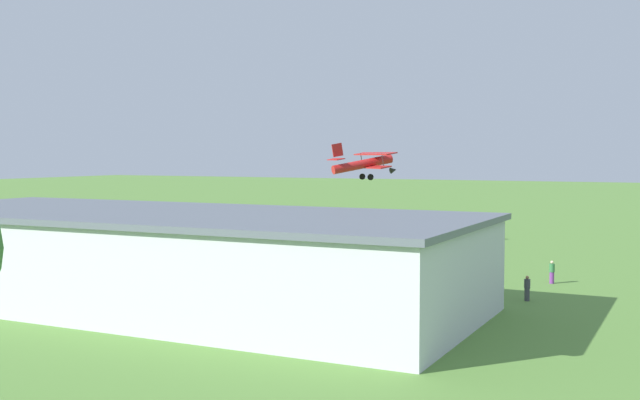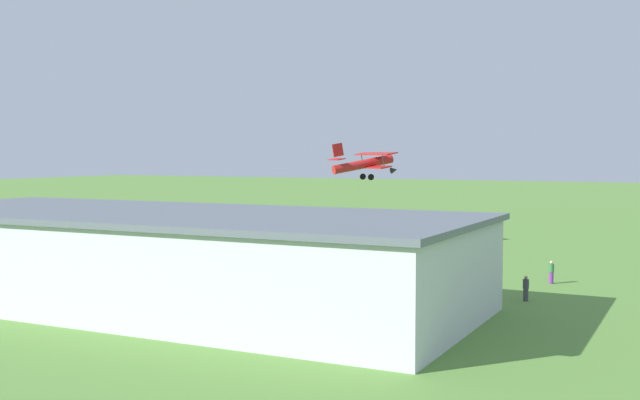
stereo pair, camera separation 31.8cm
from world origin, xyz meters
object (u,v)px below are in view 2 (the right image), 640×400
object	(u,v)px
biplane	(366,163)
person_at_fence_line	(81,251)
person_near_hangar_door	(43,253)
hangar	(162,257)
car_blue	(58,248)
person_crossing_taxiway	(526,289)
person_walking_on_apron	(422,264)
person_watching_takeoff	(551,272)

from	to	relation	value
biplane	person_at_fence_line	size ratio (longest dim) A/B	4.54
person_at_fence_line	person_near_hangar_door	bearing A→B (deg)	64.25
hangar	car_blue	distance (m)	25.42
person_at_fence_line	hangar	bearing A→B (deg)	145.71
person_crossing_taxiway	biplane	bearing A→B (deg)	-49.56
biplane	person_crossing_taxiway	size ratio (longest dim) A/B	4.71
biplane	person_near_hangar_door	world-z (taller)	biplane
biplane	person_walking_on_apron	size ratio (longest dim) A/B	4.86
car_blue	hangar	bearing A→B (deg)	148.82
person_crossing_taxiway	person_watching_takeoff	bearing A→B (deg)	-92.14
biplane	person_walking_on_apron	distance (m)	22.60
person_crossing_taxiway	person_at_fence_line	world-z (taller)	person_at_fence_line
car_blue	person_crossing_taxiway	size ratio (longest dim) A/B	2.58
person_walking_on_apron	biplane	bearing A→B (deg)	-55.30
person_walking_on_apron	person_at_fence_line	world-z (taller)	person_at_fence_line
car_blue	person_walking_on_apron	xyz separation A→B (m)	(-32.08, -5.25, -0.07)
hangar	person_near_hangar_door	distance (m)	22.23
biplane	person_near_hangar_door	distance (m)	32.72
person_crossing_taxiway	person_at_fence_line	distance (m)	38.29
person_walking_on_apron	person_watching_takeoff	bearing A→B (deg)	178.42
person_walking_on_apron	person_crossing_taxiway	bearing A→B (deg)	140.59
hangar	person_walking_on_apron	distance (m)	21.21
hangar	biplane	distance (m)	36.35
person_walking_on_apron	car_blue	bearing A→B (deg)	9.29
biplane	person_crossing_taxiway	bearing A→B (deg)	130.44
biplane	person_crossing_taxiway	world-z (taller)	biplane
biplane	person_watching_takeoff	size ratio (longest dim) A/B	4.60
person_near_hangar_door	person_walking_on_apron	bearing A→B (deg)	-164.03
person_walking_on_apron	person_watching_takeoff	distance (m)	9.63
car_blue	person_watching_takeoff	world-z (taller)	person_watching_takeoff
person_watching_takeoff	person_walking_on_apron	bearing A→B (deg)	-1.58
person_walking_on_apron	person_at_fence_line	distance (m)	29.46
person_watching_takeoff	person_near_hangar_door	distance (m)	40.80
person_crossing_taxiway	person_walking_on_apron	world-z (taller)	person_crossing_taxiway
person_walking_on_apron	person_at_fence_line	xyz separation A→B (m)	(28.89, 5.76, 0.06)
person_at_fence_line	person_watching_takeoff	bearing A→B (deg)	-171.89
person_crossing_taxiway	person_walking_on_apron	size ratio (longest dim) A/B	1.03
biplane	person_walking_on_apron	xyz separation A→B (m)	(-12.14, 17.54, -7.47)
hangar	person_walking_on_apron	world-z (taller)	hangar
hangar	person_crossing_taxiway	distance (m)	22.54
person_crossing_taxiway	person_walking_on_apron	bearing A→B (deg)	-39.41
car_blue	person_near_hangar_door	size ratio (longest dim) A/B	2.38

